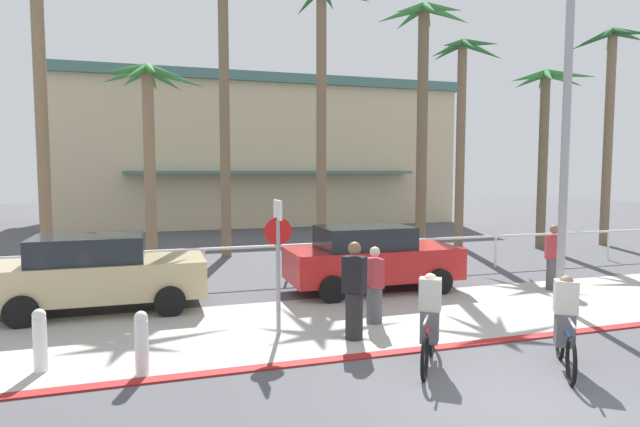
# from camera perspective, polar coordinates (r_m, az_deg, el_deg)

# --- Properties ---
(ground_plane) EXTENTS (80.00, 80.00, 0.00)m
(ground_plane) POSITION_cam_1_polar(r_m,az_deg,el_deg) (16.71, -1.00, -6.02)
(ground_plane) COLOR #4C4C51
(sidewalk_strip) EXTENTS (44.00, 4.00, 0.02)m
(sidewalk_strip) POSITION_cam_1_polar(r_m,az_deg,el_deg) (11.41, 7.44, -11.10)
(sidewalk_strip) COLOR #ADAAA0
(sidewalk_strip) RESTS_ON ground
(curb_paint) EXTENTS (44.00, 0.24, 0.03)m
(curb_paint) POSITION_cam_1_polar(r_m,az_deg,el_deg) (9.71, 12.57, -13.99)
(curb_paint) COLOR maroon
(curb_paint) RESTS_ON ground
(building_backdrop) EXTENTS (22.42, 12.50, 8.25)m
(building_backdrop) POSITION_cam_1_polar(r_m,az_deg,el_deg) (33.87, -6.98, 6.43)
(building_backdrop) COLOR beige
(building_backdrop) RESTS_ON ground
(rail_fence) EXTENTS (25.33, 0.08, 1.04)m
(rail_fence) POSITION_cam_1_polar(r_m,az_deg,el_deg) (15.16, 0.61, -3.91)
(rail_fence) COLOR white
(rail_fence) RESTS_ON ground
(stop_sign_bike_lane) EXTENTS (0.52, 0.56, 2.56)m
(stop_sign_bike_lane) POSITION_cam_1_polar(r_m,az_deg,el_deg) (9.85, -4.57, -3.68)
(stop_sign_bike_lane) COLOR gray
(stop_sign_bike_lane) RESTS_ON ground
(bollard_1) EXTENTS (0.20, 0.20, 1.00)m
(bollard_1) POSITION_cam_1_polar(r_m,az_deg,el_deg) (8.61, -18.76, -13.09)
(bollard_1) COLOR white
(bollard_1) RESTS_ON ground
(bollard_3) EXTENTS (0.20, 0.20, 1.00)m
(bollard_3) POSITION_cam_1_polar(r_m,az_deg,el_deg) (9.34, -28.07, -11.98)
(bollard_3) COLOR white
(bollard_3) RESTS_ON ground
(streetlight_curb) EXTENTS (0.24, 2.54, 7.50)m
(streetlight_curb) POSITION_cam_1_polar(r_m,az_deg,el_deg) (12.79, 25.84, 9.47)
(streetlight_curb) COLOR #9EA0A5
(streetlight_curb) RESTS_ON ground
(palm_tree_0) EXTENTS (3.10, 3.32, 9.45)m
(palm_tree_0) POSITION_cam_1_polar(r_m,az_deg,el_deg) (17.97, -28.29, 15.67)
(palm_tree_0) COLOR #846B4C
(palm_tree_0) RESTS_ON ground
(palm_tree_1) EXTENTS (3.33, 3.19, 6.47)m
(palm_tree_1) POSITION_cam_1_polar(r_m,az_deg,el_deg) (17.87, -18.02, 10.64)
(palm_tree_1) COLOR #846B4C
(palm_tree_1) RESTS_ON ground
(palm_tree_2) EXTENTS (3.69, 3.12, 10.15)m
(palm_tree_2) POSITION_cam_1_polar(r_m,az_deg,el_deg) (19.57, -10.42, 16.92)
(palm_tree_2) COLOR #756047
(palm_tree_2) RESTS_ON ground
(palm_tree_3) EXTENTS (3.20, 3.24, 9.68)m
(palm_tree_3) POSITION_cam_1_polar(r_m,az_deg,el_deg) (19.37, 0.22, 16.00)
(palm_tree_3) COLOR #756047
(palm_tree_3) RESTS_ON ground
(palm_tree_4) EXTENTS (3.26, 2.83, 8.65)m
(palm_tree_4) POSITION_cam_1_polar(r_m,az_deg,el_deg) (18.40, 11.08, 14.42)
(palm_tree_4) COLOR brown
(palm_tree_4) RESTS_ON ground
(palm_tree_5) EXTENTS (3.28, 3.02, 8.32)m
(palm_tree_5) POSITION_cam_1_polar(r_m,az_deg,el_deg) (22.29, 15.14, 12.11)
(palm_tree_5) COLOR #756047
(palm_tree_5) RESTS_ON ground
(palm_tree_6) EXTENTS (3.51, 3.08, 7.03)m
(palm_tree_6) POSITION_cam_1_polar(r_m,az_deg,el_deg) (22.64, 23.27, 9.45)
(palm_tree_6) COLOR brown
(palm_tree_6) RESTS_ON ground
(palm_tree_7) EXTENTS (2.97, 3.28, 8.86)m
(palm_tree_7) POSITION_cam_1_polar(r_m,az_deg,el_deg) (25.04, 28.88, 11.72)
(palm_tree_7) COLOR #756047
(palm_tree_7) RESTS_ON ground
(car_tan_1) EXTENTS (4.40, 2.02, 1.69)m
(car_tan_1) POSITION_cam_1_polar(r_m,az_deg,el_deg) (12.61, -22.82, -5.90)
(car_tan_1) COLOR tan
(car_tan_1) RESTS_ON ground
(car_red_2) EXTENTS (4.40, 2.02, 1.69)m
(car_red_2) POSITION_cam_1_polar(r_m,az_deg,el_deg) (13.62, 5.54, -4.78)
(car_red_2) COLOR red
(car_red_2) RESTS_ON ground
(cyclist_blue_0) EXTENTS (1.07, 1.54, 1.50)m
(cyclist_blue_0) POSITION_cam_1_polar(r_m,az_deg,el_deg) (9.26, 25.04, -10.87)
(cyclist_blue_0) COLOR black
(cyclist_blue_0) RESTS_ON ground
(cyclist_red_1) EXTENTS (1.09, 1.53, 1.50)m
(cyclist_red_1) POSITION_cam_1_polar(r_m,az_deg,el_deg) (8.77, 11.77, -11.39)
(cyclist_red_1) COLOR black
(cyclist_red_1) RESTS_ON ground
(pedestrian_0) EXTENTS (0.48, 0.44, 1.71)m
(pedestrian_0) POSITION_cam_1_polar(r_m,az_deg,el_deg) (14.92, 23.95, -4.65)
(pedestrian_0) COLOR #4C4C51
(pedestrian_0) RESTS_ON ground
(pedestrian_1) EXTENTS (0.32, 0.40, 1.58)m
(pedestrian_1) POSITION_cam_1_polar(r_m,az_deg,el_deg) (10.80, 5.92, -8.09)
(pedestrian_1) COLOR #4C4C51
(pedestrian_1) RESTS_ON ground
(pedestrian_2) EXTENTS (0.47, 0.46, 1.82)m
(pedestrian_2) POSITION_cam_1_polar(r_m,az_deg,el_deg) (9.73, 3.73, -8.73)
(pedestrian_2) COLOR #232326
(pedestrian_2) RESTS_ON ground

